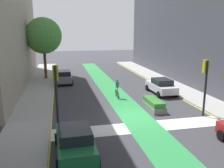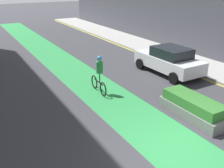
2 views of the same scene
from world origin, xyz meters
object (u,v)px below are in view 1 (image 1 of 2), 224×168
Objects in this scene: street_tree_near at (43,36)px; median_planter at (153,105)px; traffic_signal_near_left at (56,86)px; cyclist_in_lane at (117,88)px; car_grey_left_far at (64,77)px; traffic_signal_near_right at (205,77)px; car_green_left_near at (75,141)px; car_white_right_far at (161,86)px.

street_tree_near is 2.69× the size of median_planter.
street_tree_near is at bearing 95.16° from traffic_signal_near_left.
car_grey_left_far is at bearing 122.17° from cyclist_in_lane.
cyclist_in_lane is 4.56m from median_planter.
median_planter is (7.69, 2.72, -2.60)m from traffic_signal_near_left.
traffic_signal_near_right is 21.03m from street_tree_near.
car_green_left_near and car_white_right_far have the same top height.
car_green_left_near is 21.45m from street_tree_near.
street_tree_near is (-1.57, 17.35, 2.68)m from traffic_signal_near_left.
cyclist_in_lane is at bearing -173.67° from car_white_right_far.
car_green_left_near is at bearing -138.13° from median_planter.
traffic_signal_near_right is 1.01× the size of car_grey_left_far.
car_white_right_far is 16.36m from street_tree_near.
car_green_left_near is (0.86, -3.40, -2.20)m from traffic_signal_near_left.
median_planter is at bearing 145.12° from traffic_signal_near_right.
traffic_signal_near_right reaches higher than car_grey_left_far.
traffic_signal_near_right reaches higher than median_planter.
median_planter is at bearing -62.21° from cyclist_in_lane.
car_grey_left_far is (-9.65, 7.22, 0.00)m from car_white_right_far.
car_grey_left_far is (0.71, 14.47, -2.20)m from traffic_signal_near_left.
car_grey_left_far is 6.10m from street_tree_near.
traffic_signal_near_left is 1.01× the size of car_green_left_near.
street_tree_near is at bearing 126.38° from traffic_signal_near_right.
traffic_signal_near_left is 1.47× the size of median_planter.
traffic_signal_near_left reaches higher than car_green_left_near.
car_white_right_far is at bearing 35.02° from traffic_signal_near_left.
traffic_signal_near_right reaches higher than car_green_left_near.
car_white_right_far is 5.28m from median_planter.
street_tree_near reaches higher than traffic_signal_near_right.
cyclist_in_lane is (-5.22, 6.17, -2.02)m from traffic_signal_near_right.
street_tree_near is (-2.27, 2.87, 4.88)m from car_grey_left_far.
street_tree_near reaches higher than median_planter.
traffic_signal_near_right is at bearing -53.62° from street_tree_near.
car_green_left_near and car_grey_left_far have the same top height.
car_grey_left_far is 13.68m from median_planter.
car_white_right_far and car_grey_left_far have the same top height.
street_tree_near reaches higher than cyclist_in_lane.
median_planter is (6.98, -11.75, -0.40)m from car_grey_left_far.
cyclist_in_lane is at bearing -57.83° from car_grey_left_far.
car_green_left_near is 11.17m from cyclist_in_lane.
car_green_left_near is at bearing -114.99° from cyclist_in_lane.
car_white_right_far is (9.50, 10.66, 0.00)m from car_green_left_near.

